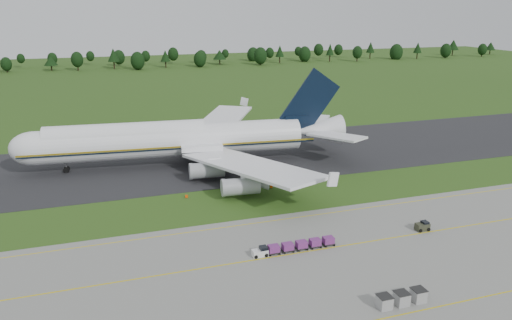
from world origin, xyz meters
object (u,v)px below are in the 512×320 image
object	(u,v)px
uld_row	(402,298)
edge_markers	(251,189)
aircraft	(179,139)
baggage_train	(293,246)
utility_cart	(422,227)

from	to	relation	value
uld_row	edge_markers	distance (m)	43.62
aircraft	baggage_train	distance (m)	48.31
baggage_train	uld_row	bearing A→B (deg)	-67.16
utility_cart	uld_row	world-z (taller)	uld_row
baggage_train	utility_cart	bearing A→B (deg)	-0.01
baggage_train	utility_cart	distance (m)	22.57
baggage_train	utility_cart	world-z (taller)	baggage_train
utility_cart	uld_row	xyz separation A→B (m)	(-15.38, -17.07, 0.25)
baggage_train	uld_row	world-z (taller)	uld_row
utility_cart	edge_markers	distance (m)	33.43
utility_cart	baggage_train	bearing A→B (deg)	179.99
aircraft	baggage_train	xyz separation A→B (m)	(8.54, -47.25, -5.29)
aircraft	baggage_train	world-z (taller)	aircraft
aircraft	utility_cart	size ratio (longest dim) A/B	34.73
uld_row	utility_cart	bearing A→B (deg)	47.97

